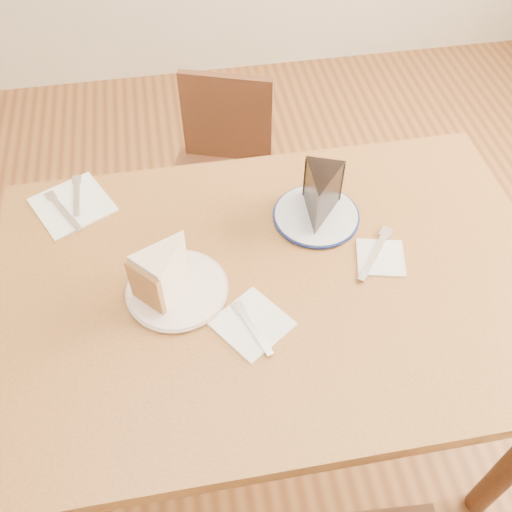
# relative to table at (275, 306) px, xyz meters

# --- Properties ---
(ground) EXTENTS (4.00, 4.00, 0.00)m
(ground) POSITION_rel_table_xyz_m (0.00, 0.00, -0.65)
(ground) COLOR #4F2C15
(ground) RESTS_ON ground
(table) EXTENTS (1.20, 0.80, 0.75)m
(table) POSITION_rel_table_xyz_m (0.00, 0.00, 0.00)
(table) COLOR brown
(table) RESTS_ON ground
(chair_far) EXTENTS (0.45, 0.45, 0.72)m
(chair_far) POSITION_rel_table_xyz_m (-0.03, 0.72, -0.25)
(chair_far) COLOR #381C10
(chair_far) RESTS_ON ground
(plate_cream) EXTENTS (0.21, 0.21, 0.01)m
(plate_cream) POSITION_rel_table_xyz_m (-0.21, 0.01, 0.10)
(plate_cream) COLOR white
(plate_cream) RESTS_ON table
(plate_navy) EXTENTS (0.19, 0.19, 0.01)m
(plate_navy) POSITION_rel_table_xyz_m (0.13, 0.16, 0.10)
(plate_navy) COLOR white
(plate_navy) RESTS_ON table
(carrot_cake) EXTENTS (0.14, 0.14, 0.10)m
(carrot_cake) POSITION_rel_table_xyz_m (-0.22, 0.02, 0.16)
(carrot_cake) COLOR white
(carrot_cake) RESTS_ON plate_cream
(chocolate_cake) EXTENTS (0.13, 0.15, 0.11)m
(chocolate_cake) POSITION_rel_table_xyz_m (0.13, 0.16, 0.16)
(chocolate_cake) COLOR black
(chocolate_cake) RESTS_ON plate_navy
(napkin_cream) EXTENTS (0.18, 0.18, 0.00)m
(napkin_cream) POSITION_rel_table_xyz_m (-0.07, -0.10, 0.10)
(napkin_cream) COLOR white
(napkin_cream) RESTS_ON table
(napkin_navy) EXTENTS (0.12, 0.12, 0.00)m
(napkin_navy) POSITION_rel_table_xyz_m (0.24, 0.02, 0.10)
(napkin_navy) COLOR white
(napkin_navy) RESTS_ON table
(napkin_spare) EXTENTS (0.22, 0.22, 0.00)m
(napkin_spare) POSITION_rel_table_xyz_m (-0.44, 0.30, 0.10)
(napkin_spare) COLOR white
(napkin_spare) RESTS_ON table
(fork_cream) EXTENTS (0.06, 0.14, 0.00)m
(fork_cream) POSITION_rel_table_xyz_m (-0.07, -0.12, 0.10)
(fork_cream) COLOR silver
(fork_cream) RESTS_ON napkin_cream
(knife_navy) EXTENTS (0.12, 0.14, 0.00)m
(knife_navy) POSITION_rel_table_xyz_m (0.23, 0.03, 0.10)
(knife_navy) COLOR silver
(knife_navy) RESTS_ON napkin_navy
(fork_spare) EXTENTS (0.02, 0.14, 0.00)m
(fork_spare) POSITION_rel_table_xyz_m (-0.43, 0.33, 0.10)
(fork_spare) COLOR silver
(fork_spare) RESTS_ON napkin_spare
(knife_spare) EXTENTS (0.09, 0.15, 0.00)m
(knife_spare) POSITION_rel_table_xyz_m (-0.45, 0.28, 0.10)
(knife_spare) COLOR silver
(knife_spare) RESTS_ON napkin_spare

